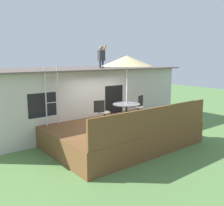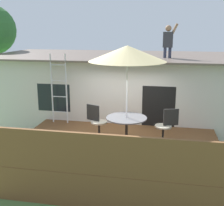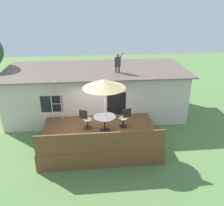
{
  "view_description": "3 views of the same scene",
  "coord_description": "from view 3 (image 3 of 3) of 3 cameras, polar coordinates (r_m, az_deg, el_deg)",
  "views": [
    {
      "loc": [
        -6.05,
        -7.16,
        3.24
      ],
      "look_at": [
        -0.0,
        0.47,
        1.53
      ],
      "focal_mm": 40.75,
      "sensor_mm": 36.0,
      "label": 1
    },
    {
      "loc": [
        1.24,
        -7.13,
        3.73
      ],
      "look_at": [
        -0.36,
        1.19,
        1.57
      ],
      "focal_mm": 47.0,
      "sensor_mm": 36.0,
      "label": 2
    },
    {
      "loc": [
        -0.38,
        -10.06,
        6.57
      ],
      "look_at": [
        0.68,
        0.73,
        1.85
      ],
      "focal_mm": 38.86,
      "sensor_mm": 36.0,
      "label": 3
    }
  ],
  "objects": [
    {
      "name": "ground_plane",
      "position": [
        12.02,
        -2.95,
        -9.66
      ],
      "size": [
        40.0,
        40.0,
        0.0
      ],
      "primitive_type": "plane",
      "color": "#567F42"
    },
    {
      "name": "house",
      "position": [
        14.61,
        -3.78,
        2.73
      ],
      "size": [
        10.5,
        4.5,
        2.79
      ],
      "color": "beige",
      "rests_on": "ground"
    },
    {
      "name": "deck",
      "position": [
        11.81,
        -2.99,
        -8.03
      ],
      "size": [
        5.35,
        3.69,
        0.8
      ],
      "primitive_type": "cube",
      "color": "brown",
      "rests_on": "ground"
    },
    {
      "name": "deck_railing",
      "position": [
        9.83,
        -2.56,
        -9.27
      ],
      "size": [
        5.25,
        0.08,
        0.9
      ],
      "primitive_type": "cube",
      "color": "brown",
      "rests_on": "deck"
    },
    {
      "name": "patio_table",
      "position": [
        11.26,
        -1.74,
        -3.91
      ],
      "size": [
        1.04,
        1.04,
        0.74
      ],
      "color": "black",
      "rests_on": "deck"
    },
    {
      "name": "patio_umbrella",
      "position": [
        10.57,
        -1.86,
        4.6
      ],
      "size": [
        1.9,
        1.9,
        2.54
      ],
      "color": "silver",
      "rests_on": "deck"
    },
    {
      "name": "step_ladder",
      "position": [
        12.47,
        -13.05,
        0.87
      ],
      "size": [
        0.52,
        0.04,
        2.2
      ],
      "color": "silver",
      "rests_on": "deck"
    },
    {
      "name": "person_figure",
      "position": [
        13.33,
        1.36,
        9.73
      ],
      "size": [
        0.47,
        0.2,
        1.11
      ],
      "color": "#33384C",
      "rests_on": "house"
    },
    {
      "name": "patio_chair_left",
      "position": [
        11.62,
        -6.13,
        -3.85
      ],
      "size": [
        0.6,
        0.44,
        0.92
      ],
      "rotation": [
        0.0,
        0.0,
        -0.39
      ],
      "color": "black",
      "rests_on": "deck"
    },
    {
      "name": "patio_chair_right",
      "position": [
        11.71,
        3.01,
        -3.5
      ],
      "size": [
        0.61,
        0.44,
        0.92
      ],
      "rotation": [
        0.0,
        0.0,
        -2.82
      ],
      "color": "black",
      "rests_on": "deck"
    }
  ]
}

